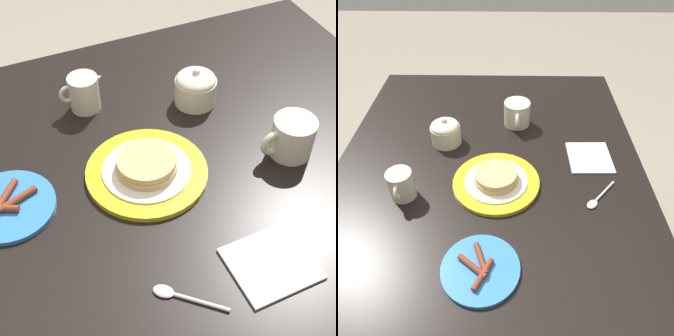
# 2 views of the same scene
# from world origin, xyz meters

# --- Properties ---
(ground_plane) EXTENTS (8.00, 8.00, 0.00)m
(ground_plane) POSITION_xyz_m (0.00, 0.00, 0.00)
(ground_plane) COLOR gray
(dining_table) EXTENTS (1.36, 0.95, 0.76)m
(dining_table) POSITION_xyz_m (0.00, 0.00, 0.64)
(dining_table) COLOR black
(dining_table) RESTS_ON ground_plane
(pancake_plate) EXTENTS (0.25, 0.25, 0.05)m
(pancake_plate) POSITION_xyz_m (-0.01, 0.03, 0.77)
(pancake_plate) COLOR gold
(pancake_plate) RESTS_ON dining_table
(side_plate_bacon) EXTENTS (0.18, 0.18, 0.02)m
(side_plate_bacon) POSITION_xyz_m (0.27, -0.00, 0.76)
(side_plate_bacon) COLOR #337AC6
(side_plate_bacon) RESTS_ON dining_table
(coffee_mug) EXTENTS (0.12, 0.09, 0.09)m
(coffee_mug) POSITION_xyz_m (-0.31, 0.09, 0.80)
(coffee_mug) COLOR beige
(coffee_mug) RESTS_ON dining_table
(creamer_pitcher) EXTENTS (0.11, 0.07, 0.09)m
(creamer_pitcher) POSITION_xyz_m (0.04, -0.23, 0.80)
(creamer_pitcher) COLOR beige
(creamer_pitcher) RESTS_ON dining_table
(sugar_bowl) EXTENTS (0.10, 0.10, 0.09)m
(sugar_bowl) POSITION_xyz_m (-0.20, -0.15, 0.80)
(sugar_bowl) COLOR beige
(sugar_bowl) RESTS_ON dining_table
(napkin) EXTENTS (0.15, 0.14, 0.01)m
(napkin) POSITION_xyz_m (-0.13, 0.32, 0.76)
(napkin) COLOR white
(napkin) RESTS_ON dining_table
(spoon) EXTENTS (0.11, 0.10, 0.01)m
(spoon) POSITION_xyz_m (0.05, 0.31, 0.76)
(spoon) COLOR silver
(spoon) RESTS_ON dining_table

